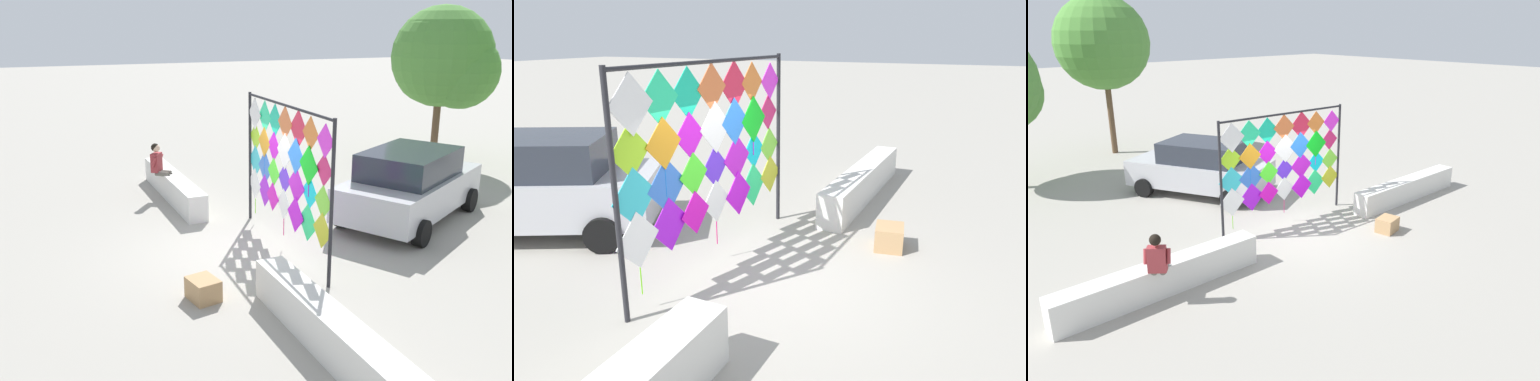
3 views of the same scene
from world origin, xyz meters
The scene contains 5 objects.
ground centered at (0.00, 0.00, 0.00)m, with size 120.00×120.00×0.00m, color #9E998E.
plaza_ledge_right centered at (4.26, -0.23, 0.34)m, with size 4.52×0.50×0.68m, color silver.
kite_display_rack centered at (0.14, 0.97, 1.87)m, with size 4.19×0.25×3.11m.
parked_car centered at (-0.26, 4.59, 0.89)m, with size 3.83×4.90×1.76m.
cardboard_box_large centered at (1.77, -1.38, 0.19)m, with size 0.56×0.45×0.39m, color tan.
Camera 2 is at (-5.92, -2.86, 3.41)m, focal length 34.40 mm.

